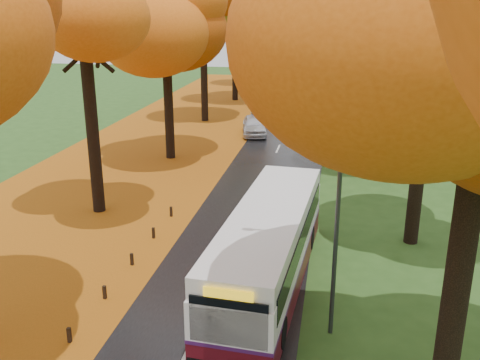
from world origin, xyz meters
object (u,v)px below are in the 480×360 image
(streetlamp_mid, at_px, (338,85))
(streetlamp_far, at_px, (340,55))
(car_white, at_px, (254,125))
(bus, at_px, (268,246))
(car_silver, at_px, (270,106))
(streetlamp_near, at_px, (330,193))
(car_dark, at_px, (271,104))

(streetlamp_mid, bearing_deg, streetlamp_far, 90.00)
(streetlamp_far, xyz_separation_m, car_white, (-6.30, -18.02, -3.90))
(bus, bearing_deg, car_silver, 101.15)
(car_white, xyz_separation_m, car_silver, (0.16, 8.17, -0.00))
(streetlamp_far, bearing_deg, car_silver, -121.93)
(streetlamp_near, height_order, streetlamp_mid, same)
(bus, distance_m, car_dark, 34.04)
(streetlamp_mid, xyz_separation_m, car_white, (-6.30, 3.98, -3.90))
(streetlamp_near, distance_m, car_dark, 37.25)
(car_dark, bearing_deg, streetlamp_far, 49.82)
(streetlamp_far, bearing_deg, streetlamp_mid, -90.00)
(streetlamp_near, relative_size, car_white, 1.77)
(streetlamp_mid, xyz_separation_m, streetlamp_far, (0.00, 22.00, 0.00))
(streetlamp_near, relative_size, bus, 0.72)
(car_silver, bearing_deg, streetlamp_near, -61.78)
(streetlamp_near, xyz_separation_m, bus, (-2.12, 2.71, -3.15))
(streetlamp_mid, distance_m, car_white, 8.41)
(streetlamp_mid, relative_size, streetlamp_far, 1.00)
(streetlamp_far, relative_size, car_dark, 1.92)
(car_dark, bearing_deg, streetlamp_near, -80.41)
(streetlamp_mid, distance_m, streetlamp_far, 22.00)
(car_silver, bearing_deg, streetlamp_mid, -45.17)
(streetlamp_near, distance_m, streetlamp_far, 44.00)
(bus, xyz_separation_m, car_dark, (-4.18, 33.78, -0.92))
(car_white, relative_size, car_silver, 0.97)
(streetlamp_mid, height_order, bus, streetlamp_mid)
(streetlamp_far, height_order, car_silver, streetlamp_far)
(streetlamp_mid, bearing_deg, car_dark, 113.49)
(car_silver, height_order, car_dark, car_silver)
(bus, relative_size, car_dark, 2.69)
(bus, bearing_deg, streetlamp_far, 90.93)
(streetlamp_near, xyz_separation_m, streetlamp_mid, (0.00, 22.00, 0.00))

